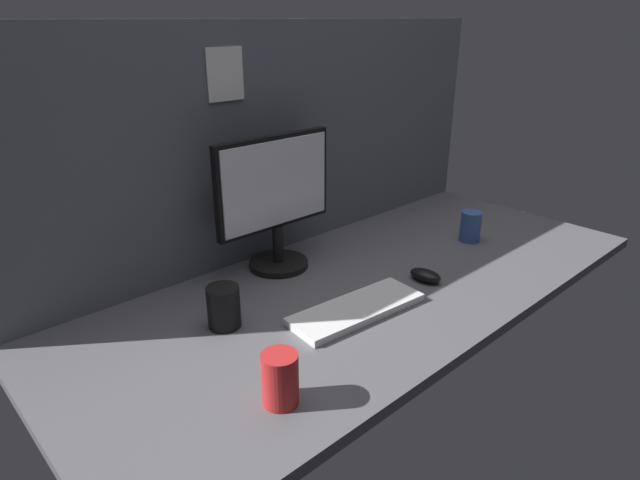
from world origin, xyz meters
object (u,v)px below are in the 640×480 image
Objects in this scene: monitor at (275,198)px; keyboard at (357,309)px; mug_black_travel at (224,307)px; mug_red_plastic at (280,379)px; mouse at (425,275)px; mug_ceramic_blue at (470,226)px.

keyboard is at bearing -94.29° from monitor.
mug_red_plastic reaches higher than mug_black_travel.
mouse reaches higher than keyboard.
mug_ceramic_blue is 101.93cm from mug_red_plastic.
mouse is at bearing 11.48° from mug_red_plastic.
mouse is 0.91× the size of mug_black_travel.
keyboard is at bearing -173.32° from mug_ceramic_blue.
keyboard is 33.80cm from mug_black_travel.
mug_ceramic_blue is (35.63, 8.30, 3.46)cm from mouse.
monitor reaches higher than mug_black_travel.
monitor is at bearing 154.73° from mug_ceramic_blue.
mug_ceramic_blue is (91.86, -10.29, -0.14)cm from mug_black_travel.
mug_black_travel reaches higher than mouse.
mug_black_travel is 92.44cm from mug_ceramic_blue.
monitor reaches higher than mouse.
keyboard is at bearing -31.91° from mug_black_travel.
keyboard is 39.10cm from mug_red_plastic.
mug_red_plastic is (-38.98, -49.97, -16.40)cm from monitor.
monitor is at bearing 30.51° from mug_black_travel.
mouse is at bearing -166.88° from mug_ceramic_blue.
keyboard is 3.35× the size of mug_red_plastic.
mug_red_plastic is (-64.04, -13.01, 3.82)cm from mouse.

